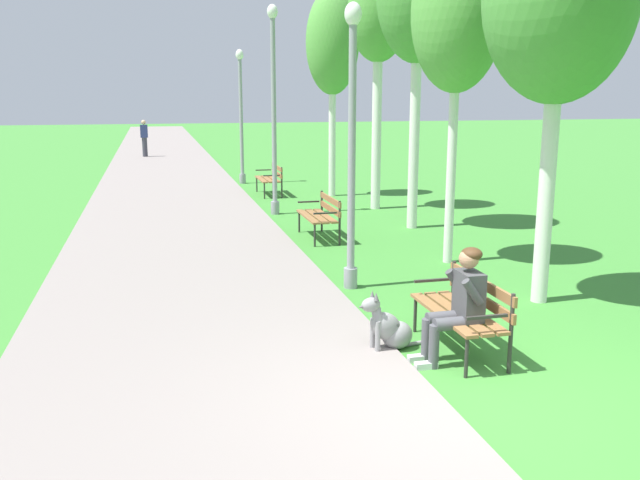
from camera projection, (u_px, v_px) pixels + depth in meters
ground_plane at (476, 411)px, 6.10m from camera, size 120.00×120.00×0.00m
paved_path at (163, 161)px, 28.31m from camera, size 4.22×60.00×0.04m
park_bench_near at (465, 307)px, 7.42m from camera, size 0.55×1.50×0.85m
park_bench_mid at (321, 213)px, 13.21m from camera, size 0.55×1.50×0.85m
park_bench_far at (271, 177)px, 18.89m from camera, size 0.55×1.50×0.85m
person_seated_on_near_bench at (459, 301)px, 7.07m from camera, size 0.74×0.49×1.25m
dog_grey at (389, 328)px, 7.49m from camera, size 0.83×0.34×0.71m
lamp_post_near at (352, 146)px, 9.51m from camera, size 0.24×0.24×4.03m
lamp_post_mid at (274, 109)px, 15.46m from camera, size 0.24×0.24×4.75m
lamp_post_far at (241, 115)px, 20.94m from camera, size 0.24×0.24×4.12m
birch_tree_third at (458, 14)px, 10.59m from camera, size 1.46×1.55×5.32m
birch_tree_fifth at (379, 15)px, 15.77m from camera, size 1.46×1.49×5.92m
birch_tree_sixth at (332, 44)px, 17.97m from camera, size 1.44×1.28×5.53m
pedestrian_distant at (144, 138)px, 29.79m from camera, size 0.32×0.22×1.65m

